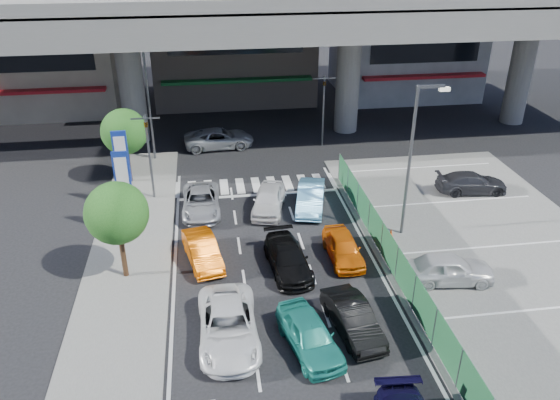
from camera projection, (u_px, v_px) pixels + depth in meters
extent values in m
plane|color=black|center=(288.00, 319.00, 22.75)|extent=(120.00, 120.00, 0.00)
cube|color=#5D5D5B|center=(510.00, 269.00, 25.89)|extent=(12.00, 28.00, 0.06)
cube|color=#5D5D5B|center=(127.00, 276.00, 25.36)|extent=(4.00, 30.00, 0.12)
cylinder|color=slate|center=(132.00, 88.00, 39.26)|extent=(1.80, 1.80, 8.00)
cylinder|color=slate|center=(348.00, 80.00, 41.28)|extent=(1.80, 1.80, 8.00)
cylinder|color=slate|center=(520.00, 73.00, 43.06)|extent=(1.80, 1.80, 8.00)
cube|color=slate|center=(240.00, 13.00, 37.98)|extent=(64.00, 14.00, 2.00)
cube|color=slate|center=(249.00, 8.00, 31.40)|extent=(64.00, 0.40, 0.90)
cube|color=gray|center=(42.00, 30.00, 45.90)|extent=(12.00, 10.00, 13.00)
cube|color=#B3161F|center=(36.00, 90.00, 43.11)|extent=(10.80, 1.60, 0.25)
cube|color=black|center=(25.00, 33.00, 41.19)|extent=(9.60, 0.10, 5.85)
cube|color=gray|center=(231.00, 12.00, 48.35)|extent=(14.00, 10.00, 15.00)
cube|color=#125C27|center=(237.00, 79.00, 46.01)|extent=(12.60, 1.60, 0.25)
cube|color=black|center=(235.00, 12.00, 43.59)|extent=(11.20, 0.10, 6.75)
cube|color=gray|center=(406.00, 27.00, 50.18)|extent=(12.00, 10.00, 12.00)
cube|color=#B3161F|center=(423.00, 76.00, 47.16)|extent=(10.80, 1.60, 0.25)
cube|color=black|center=(428.00, 30.00, 45.49)|extent=(9.60, 0.10, 5.40)
cylinder|color=#595B60|center=(150.00, 158.00, 31.33)|extent=(0.14, 0.14, 5.20)
cube|color=#595B60|center=(145.00, 118.00, 30.23)|extent=(1.60, 0.08, 0.08)
imported|color=black|center=(146.00, 124.00, 30.37)|extent=(0.26, 1.24, 0.50)
cylinder|color=#595B60|center=(323.00, 112.00, 38.97)|extent=(0.14, 0.14, 5.20)
cube|color=#595B60|center=(324.00, 78.00, 37.87)|extent=(1.60, 0.08, 0.08)
imported|color=black|center=(324.00, 83.00, 38.01)|extent=(0.26, 1.24, 0.50)
cylinder|color=#595B60|center=(409.00, 164.00, 27.08)|extent=(0.16, 0.16, 8.00)
cube|color=#595B60|center=(431.00, 87.00, 25.37)|extent=(1.40, 0.15, 0.15)
cube|color=silver|center=(445.00, 89.00, 25.53)|extent=(0.50, 0.22, 0.18)
cylinder|color=#595B60|center=(149.00, 104.00, 35.93)|extent=(0.16, 0.16, 8.00)
cube|color=#595B60|center=(152.00, 43.00, 34.22)|extent=(1.40, 0.15, 0.15)
cube|color=silver|center=(164.00, 45.00, 34.38)|extent=(0.50, 0.22, 0.18)
cylinder|color=#595B60|center=(128.00, 216.00, 28.37)|extent=(0.10, 0.10, 2.20)
cube|color=navy|center=(123.00, 179.00, 27.41)|extent=(0.80, 0.12, 3.00)
cube|color=white|center=(123.00, 180.00, 27.35)|extent=(0.60, 0.02, 2.40)
cylinder|color=#595B60|center=(126.00, 191.00, 30.96)|extent=(0.10, 0.10, 2.20)
cube|color=navy|center=(121.00, 157.00, 30.00)|extent=(0.80, 0.12, 3.00)
cube|color=white|center=(121.00, 157.00, 29.94)|extent=(0.60, 0.02, 2.40)
cylinder|color=#382314|center=(123.00, 255.00, 24.83)|extent=(0.24, 0.24, 2.40)
sphere|color=#164112|center=(117.00, 213.00, 23.83)|extent=(2.80, 2.80, 2.80)
cylinder|color=#382314|center=(129.00, 165.00, 33.97)|extent=(0.24, 0.24, 2.40)
sphere|color=#164112|center=(124.00, 132.00, 32.96)|extent=(2.80, 2.80, 2.80)
imported|color=white|center=(228.00, 325.00, 21.32)|extent=(2.29, 4.97, 1.38)
imported|color=#208678|center=(310.00, 335.00, 20.87)|extent=(2.45, 4.24, 1.36)
imported|color=black|center=(353.00, 318.00, 21.77)|extent=(1.98, 4.05, 1.28)
imported|color=#E35B04|center=(202.00, 251.00, 26.25)|extent=(2.10, 4.02, 1.26)
imported|color=black|center=(288.00, 258.00, 25.68)|extent=(2.10, 4.40, 1.24)
imported|color=#D45C09|center=(343.00, 247.00, 26.51)|extent=(1.57, 3.73, 1.26)
imported|color=#97999E|center=(201.00, 202.00, 30.81)|extent=(2.11, 4.51, 1.25)
imported|color=silver|center=(269.00, 200.00, 30.89)|extent=(2.58, 4.33, 1.38)
imported|color=#589ECB|center=(311.00, 197.00, 31.15)|extent=(2.44, 4.42, 1.38)
imported|color=#9DA0A4|center=(219.00, 138.00, 39.52)|extent=(5.16, 2.67, 1.39)
imported|color=silver|center=(449.00, 269.00, 24.69)|extent=(4.20, 2.07, 1.38)
imported|color=#27272B|center=(472.00, 183.00, 32.93)|extent=(4.37, 2.09, 1.23)
cone|color=#CE400B|center=(391.00, 235.00, 27.99)|extent=(0.41, 0.41, 0.71)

